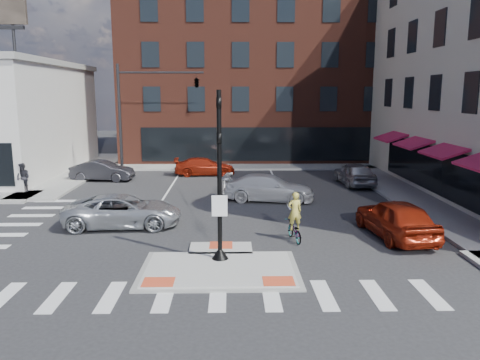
{
  "coord_description": "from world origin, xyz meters",
  "views": [
    {
      "loc": [
        0.41,
        -15.65,
        5.99
      ],
      "look_at": [
        0.82,
        5.74,
        2.0
      ],
      "focal_mm": 35.0,
      "sensor_mm": 36.0,
      "label": 1
    }
  ],
  "objects_px": {
    "bg_car_dark": "(102,171)",
    "bg_car_silver": "(354,174)",
    "bg_car_red": "(205,167)",
    "red_sedan": "(396,218)",
    "white_pickup": "(269,188)",
    "silver_suv": "(123,211)",
    "cyclist": "(294,224)",
    "pedestrian_a": "(23,178)"
  },
  "relations": [
    {
      "from": "silver_suv",
      "to": "red_sedan",
      "type": "distance_m",
      "value": 11.95
    },
    {
      "from": "pedestrian_a",
      "to": "bg_car_dark",
      "type": "bearing_deg",
      "value": 70.28
    },
    {
      "from": "bg_car_dark",
      "to": "red_sedan",
      "type": "bearing_deg",
      "value": -123.84
    },
    {
      "from": "bg_car_silver",
      "to": "bg_car_dark",
      "type": "bearing_deg",
      "value": -10.16
    },
    {
      "from": "bg_car_dark",
      "to": "bg_car_red",
      "type": "height_order",
      "value": "bg_car_dark"
    },
    {
      "from": "cyclist",
      "to": "white_pickup",
      "type": "bearing_deg",
      "value": -96.67
    },
    {
      "from": "bg_car_silver",
      "to": "cyclist",
      "type": "distance_m",
      "value": 12.97
    },
    {
      "from": "silver_suv",
      "to": "red_sedan",
      "type": "height_order",
      "value": "red_sedan"
    },
    {
      "from": "bg_car_red",
      "to": "bg_car_dark",
      "type": "bearing_deg",
      "value": 102.78
    },
    {
      "from": "silver_suv",
      "to": "white_pickup",
      "type": "distance_m",
      "value": 8.67
    },
    {
      "from": "silver_suv",
      "to": "bg_car_silver",
      "type": "distance_m",
      "value": 16.15
    },
    {
      "from": "cyclist",
      "to": "pedestrian_a",
      "type": "height_order",
      "value": "cyclist"
    },
    {
      "from": "silver_suv",
      "to": "white_pickup",
      "type": "xyz_separation_m",
      "value": [
        7.02,
        5.09,
        0.01
      ]
    },
    {
      "from": "red_sedan",
      "to": "white_pickup",
      "type": "bearing_deg",
      "value": -62.46
    },
    {
      "from": "silver_suv",
      "to": "red_sedan",
      "type": "bearing_deg",
      "value": -102.08
    },
    {
      "from": "bg_car_silver",
      "to": "pedestrian_a",
      "type": "bearing_deg",
      "value": 3.11
    },
    {
      "from": "red_sedan",
      "to": "bg_car_silver",
      "type": "relative_size",
      "value": 1.08
    },
    {
      "from": "silver_suv",
      "to": "white_pickup",
      "type": "bearing_deg",
      "value": -57.35
    },
    {
      "from": "bg_car_dark",
      "to": "bg_car_silver",
      "type": "xyz_separation_m",
      "value": [
        17.04,
        -1.87,
        0.06
      ]
    },
    {
      "from": "bg_car_red",
      "to": "pedestrian_a",
      "type": "relative_size",
      "value": 2.54
    },
    {
      "from": "bg_car_dark",
      "to": "bg_car_red",
      "type": "xyz_separation_m",
      "value": [
        6.95,
        2.08,
        -0.05
      ]
    },
    {
      "from": "bg_car_silver",
      "to": "pedestrian_a",
      "type": "xyz_separation_m",
      "value": [
        -20.54,
        -2.52,
        0.26
      ]
    },
    {
      "from": "white_pickup",
      "to": "pedestrian_a",
      "type": "bearing_deg",
      "value": 91.56
    },
    {
      "from": "bg_car_red",
      "to": "silver_suv",
      "type": "bearing_deg",
      "value": 163.77
    },
    {
      "from": "bg_car_silver",
      "to": "cyclist",
      "type": "height_order",
      "value": "cyclist"
    },
    {
      "from": "red_sedan",
      "to": "bg_car_red",
      "type": "distance_m",
      "value": 17.67
    },
    {
      "from": "bg_car_dark",
      "to": "pedestrian_a",
      "type": "distance_m",
      "value": 5.63
    },
    {
      "from": "bg_car_dark",
      "to": "bg_car_silver",
      "type": "height_order",
      "value": "bg_car_silver"
    },
    {
      "from": "pedestrian_a",
      "to": "silver_suv",
      "type": "bearing_deg",
      "value": -24.19
    },
    {
      "from": "white_pickup",
      "to": "bg_car_dark",
      "type": "height_order",
      "value": "white_pickup"
    },
    {
      "from": "bg_car_silver",
      "to": "bg_car_red",
      "type": "bearing_deg",
      "value": -25.27
    },
    {
      "from": "red_sedan",
      "to": "cyclist",
      "type": "relative_size",
      "value": 2.37
    },
    {
      "from": "bg_car_dark",
      "to": "cyclist",
      "type": "relative_size",
      "value": 2.07
    },
    {
      "from": "bg_car_dark",
      "to": "pedestrian_a",
      "type": "xyz_separation_m",
      "value": [
        -3.5,
        -4.39,
        0.33
      ]
    },
    {
      "from": "cyclist",
      "to": "pedestrian_a",
      "type": "distance_m",
      "value": 17.6
    },
    {
      "from": "white_pickup",
      "to": "silver_suv",
      "type": "bearing_deg",
      "value": 134.98
    },
    {
      "from": "red_sedan",
      "to": "white_pickup",
      "type": "distance_m",
      "value": 8.41
    },
    {
      "from": "bg_car_dark",
      "to": "bg_car_silver",
      "type": "distance_m",
      "value": 17.14
    },
    {
      "from": "cyclist",
      "to": "red_sedan",
      "type": "bearing_deg",
      "value": 174.56
    },
    {
      "from": "bg_car_red",
      "to": "cyclist",
      "type": "height_order",
      "value": "cyclist"
    },
    {
      "from": "red_sedan",
      "to": "bg_car_dark",
      "type": "xyz_separation_m",
      "value": [
        -15.81,
        13.22,
        -0.13
      ]
    },
    {
      "from": "bg_car_silver",
      "to": "cyclist",
      "type": "relative_size",
      "value": 2.19
    }
  ]
}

